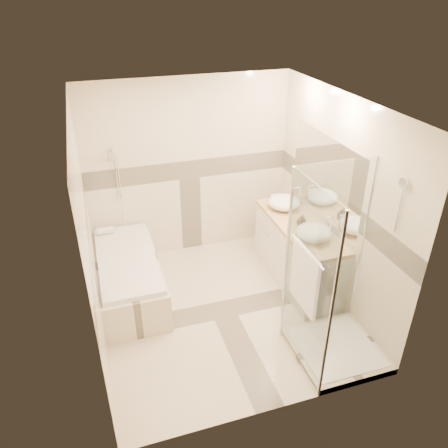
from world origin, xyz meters
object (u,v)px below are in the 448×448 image
object	(u,v)px
amenity_bottle_a	(302,221)
vanity	(298,252)
vessel_sink_far	(314,232)
amenity_bottle_b	(301,221)
bathtub	(129,274)
shower_enclosure	(327,315)
vessel_sink_near	(284,202)

from	to	relation	value
amenity_bottle_a	vanity	bearing A→B (deg)	74.72
amenity_bottle_a	vessel_sink_far	bearing A→B (deg)	-90.00
amenity_bottle_a	amenity_bottle_b	xyz separation A→B (m)	(0.00, 0.04, -0.02)
bathtub	shower_enclosure	size ratio (longest dim) A/B	0.83
vessel_sink_far	amenity_bottle_b	size ratio (longest dim) A/B	3.27
vanity	shower_enclosure	distance (m)	1.31
shower_enclosure	amenity_bottle_b	world-z (taller)	shower_enclosure
vanity	shower_enclosure	xyz separation A→B (m)	(-0.29, -1.27, 0.08)
vessel_sink_near	amenity_bottle_b	bearing A→B (deg)	-90.00
bathtub	vanity	distance (m)	2.18
amenity_bottle_b	vessel_sink_near	bearing A→B (deg)	90.00
vanity	vessel_sink_far	size ratio (longest dim) A/B	3.82
bathtub	vanity	size ratio (longest dim) A/B	1.05
shower_enclosure	amenity_bottle_b	xyz separation A→B (m)	(0.27, 1.24, 0.41)
amenity_bottle_a	bathtub	bearing A→B (deg)	168.76
vanity	vessel_sink_far	xyz separation A→B (m)	(-0.02, -0.37, 0.51)
vanity	amenity_bottle_a	size ratio (longest dim) A/B	9.69
bathtub	shower_enclosure	distance (m)	2.47
shower_enclosure	vessel_sink_far	size ratio (longest dim) A/B	4.81
shower_enclosure	vessel_sink_near	size ratio (longest dim) A/B	4.75
vessel_sink_far	amenity_bottle_a	size ratio (longest dim) A/B	2.53
vessel_sink_near	amenity_bottle_a	world-z (taller)	vessel_sink_near
shower_enclosure	vessel_sink_near	distance (m)	1.81
bathtub	vessel_sink_near	xyz separation A→B (m)	(2.13, 0.11, 0.63)
bathtub	vessel_sink_near	size ratio (longest dim) A/B	3.96
shower_enclosure	vessel_sink_far	xyz separation A→B (m)	(0.27, 0.90, 0.43)
vessel_sink_near	vessel_sink_far	world-z (taller)	vessel_sink_near
shower_enclosure	amenity_bottle_a	bearing A→B (deg)	77.17
vanity	amenity_bottle_b	bearing A→B (deg)	-123.67
bathtub	vessel_sink_near	distance (m)	2.22
shower_enclosure	vanity	bearing A→B (deg)	77.03
vessel_sink_near	amenity_bottle_a	xyz separation A→B (m)	(0.00, -0.53, -0.00)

